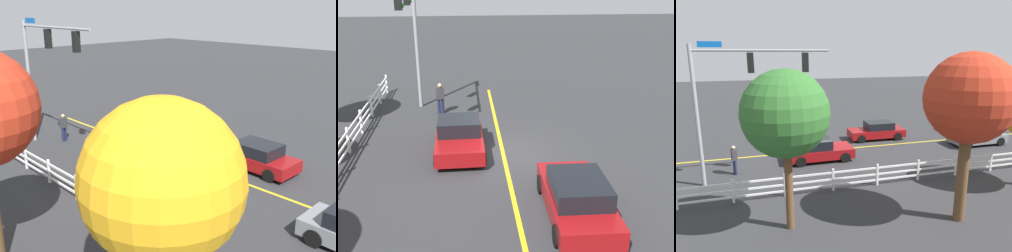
# 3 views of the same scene
# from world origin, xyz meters

# --- Properties ---
(ground_plane) EXTENTS (120.00, 120.00, 0.00)m
(ground_plane) POSITION_xyz_m (0.00, 0.00, 0.00)
(ground_plane) COLOR #2D2D30
(lane_center_stripe) EXTENTS (28.00, 0.16, 0.01)m
(lane_center_stripe) POSITION_xyz_m (-4.00, 0.00, 0.00)
(lane_center_stripe) COLOR gold
(lane_center_stripe) RESTS_ON ground_plane
(signal_assembly) EXTENTS (6.77, 0.37, 7.27)m
(signal_assembly) POSITION_xyz_m (4.88, 4.02, 5.08)
(signal_assembly) COLOR gray
(signal_assembly) RESTS_ON ground_plane
(car_2) EXTENTS (4.43, 2.02, 1.39)m
(car_2) POSITION_xyz_m (-5.13, -1.81, 0.67)
(car_2) COLOR maroon
(car_2) RESTS_ON ground_plane
(car_3) EXTENTS (4.13, 2.08, 1.42)m
(car_3) POSITION_xyz_m (0.28, 1.81, 0.66)
(car_3) COLOR maroon
(car_3) RESTS_ON ground_plane
(pedestrian) EXTENTS (0.36, 0.46, 1.69)m
(pedestrian) POSITION_xyz_m (5.39, 2.83, 0.93)
(pedestrian) COLOR #191E3F
(pedestrian) RESTS_ON ground_plane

